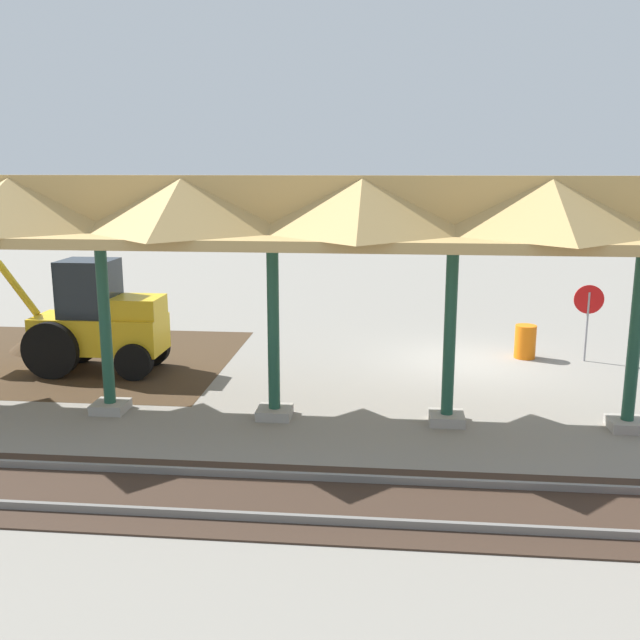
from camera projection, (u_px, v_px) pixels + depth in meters
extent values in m
plane|color=gray|center=(467.00, 362.00, 18.84)|extent=(120.00, 120.00, 0.00)
cube|color=#42301E|center=(75.00, 359.00, 19.12)|extent=(8.36, 7.00, 0.01)
cube|color=#9E998E|center=(627.00, 424.00, 14.01)|extent=(0.70, 0.70, 0.20)
cylinder|color=#1E4C38|center=(635.00, 341.00, 13.65)|extent=(0.24, 0.24, 3.60)
cube|color=#9E998E|center=(446.00, 418.00, 14.35)|extent=(0.70, 0.70, 0.20)
cylinder|color=#1E4C38|center=(450.00, 336.00, 13.99)|extent=(0.24, 0.24, 3.60)
cube|color=#9E998E|center=(275.00, 412.00, 14.69)|extent=(0.70, 0.70, 0.20)
cylinder|color=#1E4C38|center=(273.00, 332.00, 14.33)|extent=(0.24, 0.24, 3.60)
cube|color=#9E998E|center=(111.00, 407.00, 15.03)|extent=(0.70, 0.70, 0.20)
cylinder|color=#1E4C38|center=(105.00, 328.00, 14.67)|extent=(0.24, 0.24, 3.60)
cube|color=tan|center=(99.00, 236.00, 14.26)|extent=(22.24, 3.20, 0.20)
cube|color=tan|center=(97.00, 203.00, 14.12)|extent=(22.24, 0.20, 1.10)
pyramid|color=tan|center=(550.00, 206.00, 13.27)|extent=(3.16, 3.20, 1.10)
pyramid|color=tan|center=(362.00, 205.00, 13.61)|extent=(3.16, 3.20, 1.10)
pyramid|color=tan|center=(183.00, 204.00, 13.95)|extent=(3.16, 3.20, 1.10)
pyramid|color=tan|center=(13.00, 203.00, 14.29)|extent=(3.16, 3.20, 1.10)
cube|color=slate|center=(516.00, 486.00, 11.37)|extent=(60.00, 0.08, 0.15)
cube|color=slate|center=(534.00, 531.00, 9.98)|extent=(60.00, 0.08, 0.15)
cube|color=#38281E|center=(524.00, 511.00, 10.69)|extent=(60.00, 2.58, 0.03)
cylinder|color=gray|center=(587.00, 327.00, 18.72)|extent=(0.06, 0.06, 1.85)
cylinder|color=red|center=(589.00, 299.00, 18.57)|extent=(0.76, 0.09, 0.76)
cube|color=yellow|center=(100.00, 333.00, 17.81)|extent=(3.20, 1.31, 0.90)
cube|color=#1E262D|center=(89.00, 288.00, 17.58)|extent=(1.30, 1.17, 1.40)
cube|color=yellow|center=(138.00, 307.00, 17.55)|extent=(1.16, 1.10, 0.50)
cylinder|color=black|center=(76.00, 336.00, 18.65)|extent=(1.40, 0.30, 1.40)
cylinder|color=black|center=(51.00, 350.00, 17.26)|extent=(1.40, 0.30, 1.40)
cylinder|color=black|center=(152.00, 348.00, 18.44)|extent=(0.90, 0.30, 0.90)
cylinder|color=black|center=(134.00, 362.00, 17.18)|extent=(0.90, 0.30, 0.90)
cylinder|color=yellow|center=(18.00, 289.00, 17.78)|extent=(1.07, 0.18, 1.41)
cone|color=#42301E|center=(51.00, 348.00, 20.24)|extent=(4.42, 4.42, 1.67)
cylinder|color=orange|center=(525.00, 342.00, 19.13)|extent=(0.56, 0.56, 0.90)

